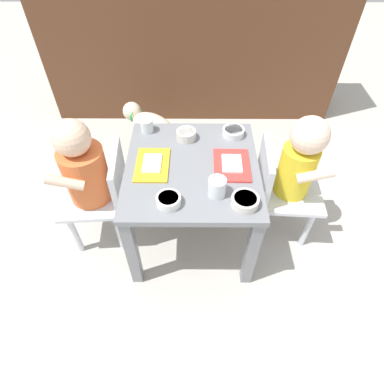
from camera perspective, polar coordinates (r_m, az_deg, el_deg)
The scene contains 14 objects.
ground_plane at distance 1.64m, azimuth 0.00°, elevation -6.96°, with size 7.00×7.00×0.00m, color #B2ADA3.
kitchen_cabinet_back at distance 2.28m, azimuth 0.18°, elevation 25.38°, with size 1.88×0.35×0.96m, color #56331E.
dining_table at distance 1.35m, azimuth 0.00°, elevation 2.25°, with size 0.54×0.58×0.45m.
seated_child_left at distance 1.40m, azimuth -18.05°, elevation 3.25°, with size 0.30×0.30×0.66m.
seated_child_right at distance 1.42m, azimuth 17.75°, elevation 4.23°, with size 0.30×0.30×0.65m.
dog at distance 1.94m, azimuth -7.15°, elevation 11.21°, with size 0.38×0.35×0.30m.
food_tray_left at distance 1.30m, azimuth -7.08°, elevation 4.80°, with size 0.13×0.20×0.02m.
food_tray_right at distance 1.30m, azimuth 7.09°, elevation 4.74°, with size 0.15×0.20×0.02m.
water_cup_left at distance 1.17m, azimuth 4.45°, elevation 0.71°, with size 0.07×0.07×0.07m.
water_cup_right at distance 1.48m, azimuth -8.02°, elevation 11.49°, with size 0.06×0.06×0.06m.
veggie_bowl_far at distance 1.42m, azimuth -1.04°, elevation 10.17°, with size 0.08×0.08×0.04m.
cereal_bowl_left_side at distance 1.16m, azimuth 9.40°, elevation -1.56°, with size 0.10×0.10×0.04m.
cereal_bowl_right_side at distance 1.15m, azimuth -4.19°, elevation -1.45°, with size 0.09×0.09×0.03m.
veggie_bowl_near at distance 1.46m, azimuth 7.36°, elevation 10.59°, with size 0.10×0.10×0.03m.
Camera 1 is at (0.01, -0.96, 1.33)m, focal length 30.02 mm.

